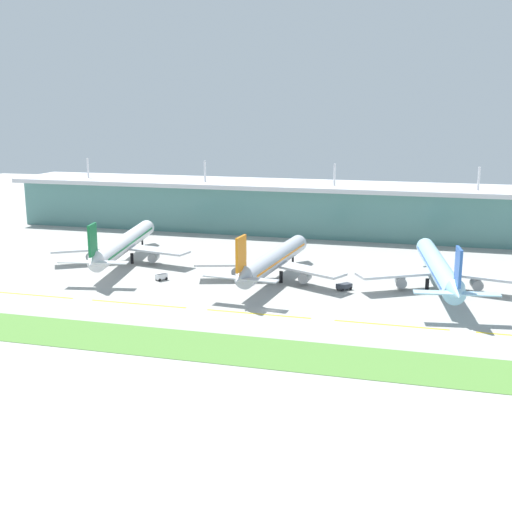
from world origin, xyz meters
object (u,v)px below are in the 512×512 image
airliner_near (124,244)px  baggage_cart (161,276)px  airliner_middle (273,260)px  airliner_far (439,268)px  pushback_tug (344,286)px

airliner_near → baggage_cart: (22.00, -18.94, -5.19)m
airliner_middle → airliner_far: same height
airliner_middle → pushback_tug: airliner_middle is taller
airliner_middle → baggage_cart: 35.02m
airliner_near → airliner_far: bearing=-4.1°
baggage_cart → pushback_tug: size_ratio=0.82×
airliner_near → pushback_tug: size_ratio=14.52×
airliner_near → pushback_tug: airliner_near is taller
airliner_near → baggage_cart: bearing=-40.7°
pushback_tug → airliner_middle: bearing=168.4°
airliner_near → pushback_tug: (78.35, -14.97, -5.36)m
airliner_near → airliner_middle: bearing=-10.5°
pushback_tug → baggage_cart: bearing=-176.0°
airliner_near → airliner_middle: size_ratio=1.13×
baggage_cart → pushback_tug: (56.35, 3.97, -0.16)m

